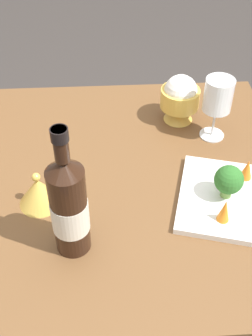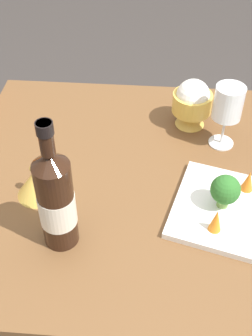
% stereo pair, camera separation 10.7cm
% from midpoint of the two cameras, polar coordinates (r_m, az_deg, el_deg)
% --- Properties ---
extents(ground_plane, '(8.00, 8.00, 0.00)m').
position_cam_midpoint_polar(ground_plane, '(1.71, -1.90, -19.78)').
color(ground_plane, '#383330').
extents(dining_table, '(0.85, 0.85, 0.76)m').
position_cam_midpoint_polar(dining_table, '(1.16, -2.65, -4.66)').
color(dining_table, brown).
rests_on(dining_table, ground_plane).
extents(wine_bottle, '(0.08, 0.08, 0.32)m').
position_cam_midpoint_polar(wine_bottle, '(0.87, -11.02, -5.11)').
color(wine_bottle, black).
rests_on(wine_bottle, dining_table).
extents(wine_glass, '(0.08, 0.08, 0.18)m').
position_cam_midpoint_polar(wine_glass, '(1.15, 9.40, 9.12)').
color(wine_glass, white).
rests_on(wine_glass, dining_table).
extents(rice_bowl, '(0.11, 0.11, 0.14)m').
position_cam_midpoint_polar(rice_bowl, '(1.24, 4.63, 9.09)').
color(rice_bowl, gold).
rests_on(rice_bowl, dining_table).
extents(rice_bowl_lid, '(0.10, 0.10, 0.09)m').
position_cam_midpoint_polar(rice_bowl_lid, '(1.03, -14.32, -3.10)').
color(rice_bowl_lid, gold).
rests_on(rice_bowl_lid, dining_table).
extents(serving_plate, '(0.31, 0.31, 0.02)m').
position_cam_midpoint_polar(serving_plate, '(1.04, 11.00, -4.24)').
color(serving_plate, white).
rests_on(serving_plate, dining_table).
extents(broccoli_floret, '(0.07, 0.07, 0.09)m').
position_cam_midpoint_polar(broccoli_floret, '(1.00, 10.41, -1.76)').
color(broccoli_floret, '#729E4C').
rests_on(broccoli_floret, serving_plate).
extents(carrot_garnish_left, '(0.03, 0.03, 0.06)m').
position_cam_midpoint_polar(carrot_garnish_left, '(0.97, 9.73, -5.69)').
color(carrot_garnish_left, orange).
rests_on(carrot_garnish_left, serving_plate).
extents(carrot_garnish_right, '(0.03, 0.03, 0.06)m').
position_cam_midpoint_polar(carrot_garnish_right, '(1.07, 12.91, -0.27)').
color(carrot_garnish_right, orange).
rests_on(carrot_garnish_right, serving_plate).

